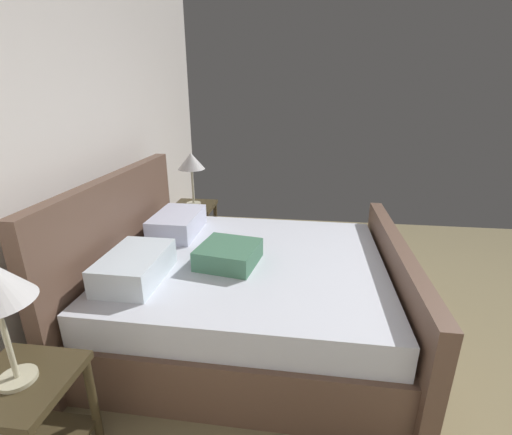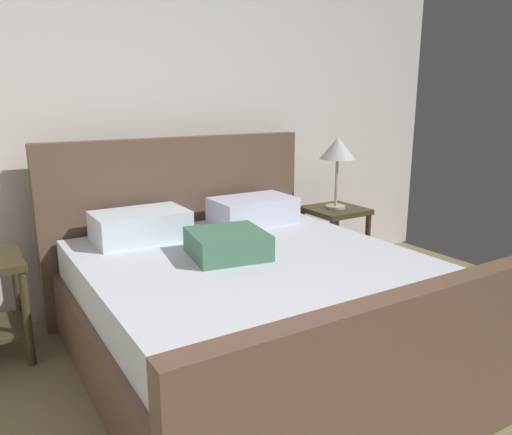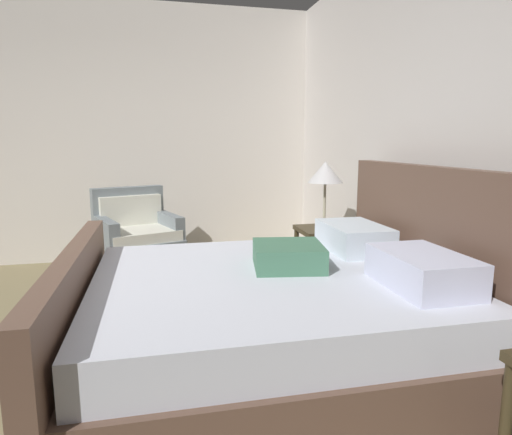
# 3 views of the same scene
# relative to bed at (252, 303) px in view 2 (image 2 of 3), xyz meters

# --- Properties ---
(wall_back) EXTENTS (5.64, 0.12, 2.88)m
(wall_back) POSITION_rel_bed_xyz_m (-0.18, 1.25, 1.09)
(wall_back) COLOR silver
(wall_back) RESTS_ON ground
(bed) EXTENTS (1.94, 2.20, 1.21)m
(bed) POSITION_rel_bed_xyz_m (0.00, 0.00, 0.00)
(bed) COLOR brown
(bed) RESTS_ON ground
(nightstand_right) EXTENTS (0.44, 0.44, 0.60)m
(nightstand_right) POSITION_rel_bed_xyz_m (1.28, 0.77, 0.05)
(nightstand_right) COLOR #3B311D
(nightstand_right) RESTS_ON ground
(table_lamp_right) EXTENTS (0.29, 0.29, 0.57)m
(table_lamp_right) POSITION_rel_bed_xyz_m (1.28, 0.77, 0.71)
(table_lamp_right) COLOR #B7B293
(table_lamp_right) RESTS_ON nightstand_right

